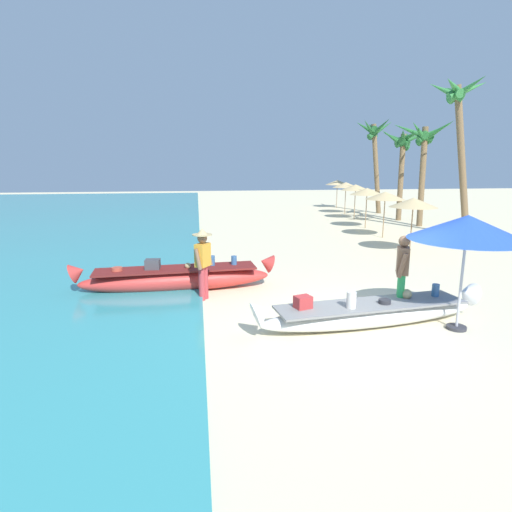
% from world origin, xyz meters
% --- Properties ---
extents(ground_plane, '(80.00, 80.00, 0.00)m').
position_xyz_m(ground_plane, '(0.00, 0.00, 0.00)').
color(ground_plane, beige).
extents(boat_white_foreground, '(4.80, 1.36, 0.75)m').
position_xyz_m(boat_white_foreground, '(0.38, -0.16, 0.25)').
color(boat_white_foreground, white).
rests_on(boat_white_foreground, ground).
extents(boat_red_midground, '(4.92, 1.11, 0.87)m').
position_xyz_m(boat_red_midground, '(-3.42, 2.62, 0.32)').
color(boat_red_midground, red).
rests_on(boat_red_midground, ground).
extents(person_vendor_hatted, '(0.46, 0.56, 1.63)m').
position_xyz_m(person_vendor_hatted, '(-2.77, 1.86, 0.94)').
color(person_vendor_hatted, '#B2383D').
rests_on(person_vendor_hatted, ground).
extents(person_tourist_customer, '(0.39, 0.58, 1.67)m').
position_xyz_m(person_tourist_customer, '(1.14, 0.19, 0.95)').
color(person_tourist_customer, green).
rests_on(person_tourist_customer, ground).
extents(patio_umbrella_large, '(2.05, 2.05, 2.16)m').
position_xyz_m(patio_umbrella_large, '(1.92, -0.58, 1.93)').
color(patio_umbrella_large, '#B7B7BC').
rests_on(patio_umbrella_large, ground).
extents(parasol_row_0, '(1.60, 1.60, 1.91)m').
position_xyz_m(parasol_row_0, '(4.39, 5.99, 1.75)').
color(parasol_row_0, '#8E6B47').
rests_on(parasol_row_0, ground).
extents(parasol_row_1, '(1.60, 1.60, 1.91)m').
position_xyz_m(parasol_row_1, '(4.78, 9.05, 1.75)').
color(parasol_row_1, '#8E6B47').
rests_on(parasol_row_1, ground).
extents(parasol_row_2, '(1.60, 1.60, 1.91)m').
position_xyz_m(parasol_row_2, '(5.06, 11.64, 1.75)').
color(parasol_row_2, '#8E6B47').
rests_on(parasol_row_2, ground).
extents(parasol_row_3, '(1.60, 1.60, 1.91)m').
position_xyz_m(parasol_row_3, '(5.71, 14.82, 1.75)').
color(parasol_row_3, '#8E6B47').
rests_on(parasol_row_3, ground).
extents(parasol_row_4, '(1.60, 1.60, 1.91)m').
position_xyz_m(parasol_row_4, '(6.08, 17.40, 1.75)').
color(parasol_row_4, '#8E6B47').
rests_on(parasol_row_4, ground).
extents(parasol_row_5, '(1.60, 1.60, 1.91)m').
position_xyz_m(parasol_row_5, '(6.63, 20.64, 1.75)').
color(parasol_row_5, '#8E6B47').
rests_on(parasol_row_5, ground).
extents(palm_tree_tall_inland, '(2.73, 2.66, 5.06)m').
position_xyz_m(palm_tree_tall_inland, '(7.91, 11.93, 3.97)').
color(palm_tree_tall_inland, brown).
rests_on(palm_tree_tall_inland, ground).
extents(palm_tree_leaning_seaward, '(2.41, 2.89, 5.66)m').
position_xyz_m(palm_tree_leaning_seaward, '(7.74, 17.38, 4.39)').
color(palm_tree_leaning_seaward, brown).
rests_on(palm_tree_leaning_seaward, ground).
extents(palm_tree_mid_cluster, '(2.89, 2.62, 4.85)m').
position_xyz_m(palm_tree_mid_cluster, '(7.92, 14.10, 3.92)').
color(palm_tree_mid_cluster, brown).
rests_on(palm_tree_mid_cluster, ground).
extents(palm_tree_far_behind, '(2.38, 2.81, 6.43)m').
position_xyz_m(palm_tree_far_behind, '(7.76, 9.19, 5.04)').
color(palm_tree_far_behind, brown).
rests_on(palm_tree_far_behind, ground).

